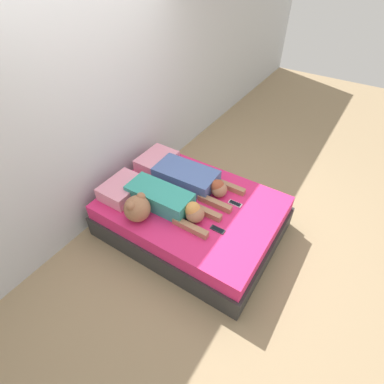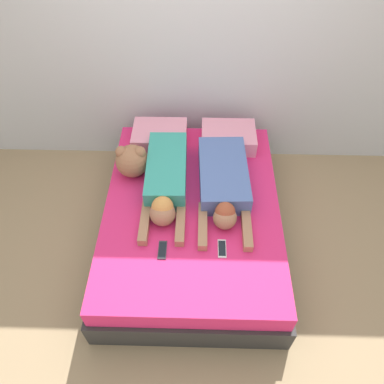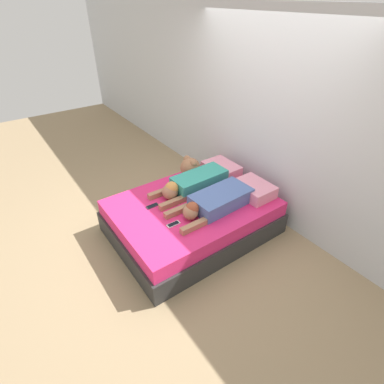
% 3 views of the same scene
% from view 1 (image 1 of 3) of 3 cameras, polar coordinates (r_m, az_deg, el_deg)
% --- Properties ---
extents(ground_plane, '(12.00, 12.00, 0.00)m').
position_cam_1_polar(ground_plane, '(3.76, 0.00, -7.03)').
color(ground_plane, '#9E8460').
extents(wall_back, '(12.00, 0.06, 2.60)m').
position_cam_1_polar(wall_back, '(3.59, -16.13, 14.91)').
color(wall_back, silver).
rests_on(wall_back, ground_plane).
extents(bed, '(1.49, 1.99, 0.47)m').
position_cam_1_polar(bed, '(3.59, 0.00, -4.62)').
color(bed, '#2D2D2D').
rests_on(bed, ground_plane).
extents(pillow_head_left, '(0.50, 0.38, 0.16)m').
position_cam_1_polar(pillow_head_left, '(3.56, -13.05, 0.62)').
color(pillow_head_left, pink).
rests_on(pillow_head_left, bed).
extents(pillow_head_right, '(0.50, 0.38, 0.16)m').
position_cam_1_polar(pillow_head_right, '(3.92, -6.69, 5.87)').
color(pillow_head_right, pink).
rests_on(pillow_head_right, bed).
extents(person_left, '(0.35, 1.08, 0.23)m').
position_cam_1_polar(person_left, '(3.29, -4.51, -1.77)').
color(person_left, teal).
rests_on(person_left, bed).
extents(person_right, '(0.43, 1.09, 0.21)m').
position_cam_1_polar(person_right, '(3.59, 0.12, 2.55)').
color(person_right, '#4C66A5').
rests_on(person_right, bed).
extents(cell_phone_left, '(0.06, 0.16, 0.01)m').
position_cam_1_polar(cell_phone_left, '(3.14, 4.90, -7.13)').
color(cell_phone_left, '#2D2D33').
rests_on(cell_phone_left, bed).
extents(cell_phone_right, '(0.06, 0.16, 0.01)m').
position_cam_1_polar(cell_phone_right, '(3.43, 8.20, -2.19)').
color(cell_phone_right, silver).
rests_on(cell_phone_right, bed).
extents(plush_toy, '(0.28, 0.28, 0.30)m').
position_cam_1_polar(plush_toy, '(3.19, -10.41, -3.03)').
color(plush_toy, '#996647').
rests_on(plush_toy, bed).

